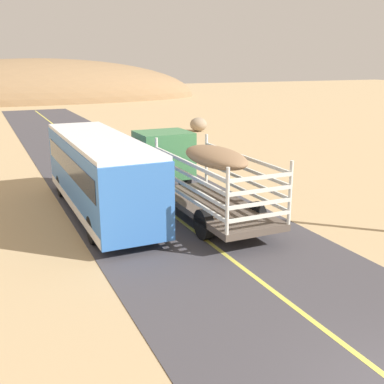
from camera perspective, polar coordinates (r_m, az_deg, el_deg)
livestock_truck at (r=20.70m, az=-1.32°, el=3.48°), size 2.53×9.70×3.02m
bus at (r=19.54m, az=-11.17°, el=2.32°), size 2.54×10.00×3.21m
boulder_mid_field at (r=42.86m, az=0.79°, el=8.26°), size 1.54×1.59×1.24m
distant_hill at (r=82.17m, az=-18.07°, el=10.64°), size 54.36×22.36×13.24m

